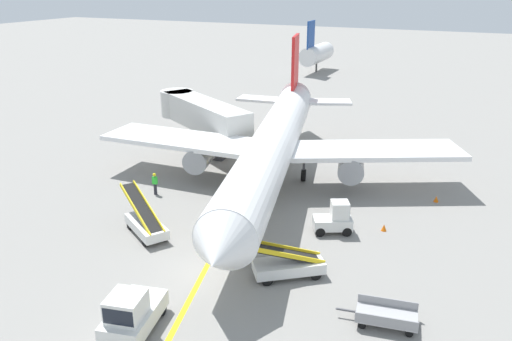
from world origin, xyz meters
The scene contains 15 objects.
ground_plane centered at (0.00, 0.00, 0.00)m, with size 300.00×300.00×0.00m, color gray.
taxi_line_yellow centered at (-1.55, 5.00, 0.00)m, with size 0.30×80.00×0.01m, color yellow.
airliner centered at (-1.69, 13.13, 3.42)m, with size 27.90×34.90×10.10m.
jet_bridge centered at (-11.65, 18.68, 3.54)m, with size 12.29×8.75×4.85m.
pushback_tug centered at (-0.64, -5.78, 0.99)m, with size 2.61×3.92×2.20m.
baggage_tug_near_wing centered at (4.88, 7.60, 0.93)m, with size 2.73×2.22×2.10m.
belt_loader_forward_hold centered at (4.00, 1.50, 0.78)m, with size 4.76×3.98×2.59m.
belt_loader_aft_hold centered at (-5.86, 2.35, 0.78)m, with size 4.89×3.73×2.59m.
baggage_cart_loaded centered at (9.74, -0.42, 0.47)m, with size 3.84×1.97×0.94m.
ground_crew_marshaller centered at (-9.04, 7.88, 0.91)m, with size 0.36×0.24×1.70m.
safety_cone_nose_left centered at (-9.38, 13.57, 0.22)m, with size 0.36×0.36×0.44m, color orange.
safety_cone_nose_right centered at (-10.19, 14.70, 0.22)m, with size 0.36×0.36×0.44m, color orange.
safety_cone_wingtip_left centered at (10.20, 15.26, 0.22)m, with size 0.36×0.36×0.44m, color orange.
safety_cone_wingtip_right centered at (7.70, 9.11, 0.22)m, with size 0.36×0.36×0.44m, color orange.
distant_aircraft_far_left centered at (-15.18, 63.81, 3.22)m, with size 3.00×10.10×8.80m.
Camera 1 is at (12.57, -20.99, 15.16)m, focal length 35.93 mm.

